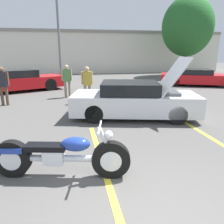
{
  "coord_description": "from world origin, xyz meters",
  "views": [
    {
      "loc": [
        -0.98,
        -1.94,
        2.23
      ],
      "look_at": [
        0.01,
        3.15,
        0.8
      ],
      "focal_mm": 35.0,
      "sensor_mm": 36.0,
      "label": 1
    }
  ],
  "objects_px": {
    "spectator_near_motorcycle": "(67,78)",
    "parked_car_left_row": "(20,81)",
    "tree_background": "(187,27)",
    "motorcycle": "(61,156)",
    "show_car_hood_open": "(135,100)",
    "parked_car_right_row": "(196,77)",
    "light_pole": "(59,23)",
    "spectator_midground": "(87,82)",
    "spectator_far_lot": "(3,83)"
  },
  "relations": [
    {
      "from": "show_car_hood_open",
      "to": "spectator_near_motorcycle",
      "type": "bearing_deg",
      "value": 134.1
    },
    {
      "from": "motorcycle",
      "to": "spectator_far_lot",
      "type": "bearing_deg",
      "value": 124.57
    },
    {
      "from": "parked_car_right_row",
      "to": "spectator_midground",
      "type": "distance_m",
      "value": 8.73
    },
    {
      "from": "show_car_hood_open",
      "to": "parked_car_right_row",
      "type": "relative_size",
      "value": 0.89
    },
    {
      "from": "motorcycle",
      "to": "spectator_far_lot",
      "type": "distance_m",
      "value": 6.73
    },
    {
      "from": "light_pole",
      "to": "tree_background",
      "type": "relative_size",
      "value": 1.08
    },
    {
      "from": "tree_background",
      "to": "spectator_midground",
      "type": "distance_m",
      "value": 14.32
    },
    {
      "from": "parked_car_left_row",
      "to": "parked_car_right_row",
      "type": "xyz_separation_m",
      "value": [
        11.4,
        0.18,
        -0.07
      ]
    },
    {
      "from": "spectator_near_motorcycle",
      "to": "spectator_midground",
      "type": "height_order",
      "value": "spectator_near_motorcycle"
    },
    {
      "from": "motorcycle",
      "to": "parked_car_right_row",
      "type": "distance_m",
      "value": 13.29
    },
    {
      "from": "motorcycle",
      "to": "parked_car_right_row",
      "type": "height_order",
      "value": "parked_car_right_row"
    },
    {
      "from": "motorcycle",
      "to": "spectator_midground",
      "type": "xyz_separation_m",
      "value": [
        0.99,
        6.05,
        0.54
      ]
    },
    {
      "from": "show_car_hood_open",
      "to": "spectator_midground",
      "type": "height_order",
      "value": "show_car_hood_open"
    },
    {
      "from": "light_pole",
      "to": "spectator_far_lot",
      "type": "height_order",
      "value": "light_pole"
    },
    {
      "from": "tree_background",
      "to": "parked_car_left_row",
      "type": "distance_m",
      "value": 15.31
    },
    {
      "from": "spectator_near_motorcycle",
      "to": "parked_car_left_row",
      "type": "bearing_deg",
      "value": 139.28
    },
    {
      "from": "tree_background",
      "to": "spectator_near_motorcycle",
      "type": "height_order",
      "value": "tree_background"
    },
    {
      "from": "motorcycle",
      "to": "parked_car_left_row",
      "type": "height_order",
      "value": "parked_car_left_row"
    },
    {
      "from": "light_pole",
      "to": "parked_car_right_row",
      "type": "distance_m",
      "value": 10.33
    },
    {
      "from": "tree_background",
      "to": "spectator_near_motorcycle",
      "type": "bearing_deg",
      "value": -142.82
    },
    {
      "from": "show_car_hood_open",
      "to": "light_pole",
      "type": "bearing_deg",
      "value": 119.24
    },
    {
      "from": "show_car_hood_open",
      "to": "parked_car_left_row",
      "type": "xyz_separation_m",
      "value": [
        -5.06,
        6.34,
        -0.0
      ]
    },
    {
      "from": "tree_background",
      "to": "parked_car_right_row",
      "type": "distance_m",
      "value": 7.27
    },
    {
      "from": "tree_background",
      "to": "motorcycle",
      "type": "relative_size",
      "value": 2.85
    },
    {
      "from": "motorcycle",
      "to": "parked_car_left_row",
      "type": "relative_size",
      "value": 0.49
    },
    {
      "from": "spectator_near_motorcycle",
      "to": "spectator_far_lot",
      "type": "relative_size",
      "value": 0.99
    },
    {
      "from": "parked_car_left_row",
      "to": "spectator_near_motorcycle",
      "type": "height_order",
      "value": "spectator_near_motorcycle"
    },
    {
      "from": "tree_background",
      "to": "motorcycle",
      "type": "bearing_deg",
      "value": -124.93
    },
    {
      "from": "show_car_hood_open",
      "to": "tree_background",
      "type": "bearing_deg",
      "value": 68.83
    },
    {
      "from": "tree_background",
      "to": "parked_car_right_row",
      "type": "height_order",
      "value": "tree_background"
    },
    {
      "from": "light_pole",
      "to": "spectator_near_motorcycle",
      "type": "xyz_separation_m",
      "value": [
        0.39,
        -5.84,
        -3.24
      ]
    },
    {
      "from": "motorcycle",
      "to": "spectator_midground",
      "type": "height_order",
      "value": "spectator_midground"
    },
    {
      "from": "tree_background",
      "to": "spectator_far_lot",
      "type": "distance_m",
      "value": 16.89
    },
    {
      "from": "light_pole",
      "to": "motorcycle",
      "type": "relative_size",
      "value": 3.08
    },
    {
      "from": "motorcycle",
      "to": "spectator_midground",
      "type": "distance_m",
      "value": 6.16
    },
    {
      "from": "motorcycle",
      "to": "spectator_far_lot",
      "type": "relative_size",
      "value": 1.51
    },
    {
      "from": "show_car_hood_open",
      "to": "spectator_near_motorcycle",
      "type": "xyz_separation_m",
      "value": [
        -2.34,
        3.99,
        0.35
      ]
    },
    {
      "from": "parked_car_right_row",
      "to": "spectator_midground",
      "type": "bearing_deg",
      "value": -130.33
    },
    {
      "from": "light_pole",
      "to": "spectator_midground",
      "type": "height_order",
      "value": "light_pole"
    },
    {
      "from": "parked_car_left_row",
      "to": "spectator_near_motorcycle",
      "type": "bearing_deg",
      "value": -64.49
    },
    {
      "from": "show_car_hood_open",
      "to": "parked_car_left_row",
      "type": "relative_size",
      "value": 0.9
    },
    {
      "from": "tree_background",
      "to": "parked_car_right_row",
      "type": "bearing_deg",
      "value": -110.98
    },
    {
      "from": "motorcycle",
      "to": "show_car_hood_open",
      "type": "bearing_deg",
      "value": 67.04
    },
    {
      "from": "light_pole",
      "to": "spectator_midground",
      "type": "distance_m",
      "value": 8.04
    },
    {
      "from": "show_car_hood_open",
      "to": "parked_car_right_row",
      "type": "height_order",
      "value": "show_car_hood_open"
    },
    {
      "from": "tree_background",
      "to": "spectator_midground",
      "type": "height_order",
      "value": "tree_background"
    },
    {
      "from": "motorcycle",
      "to": "spectator_midground",
      "type": "relative_size",
      "value": 1.54
    },
    {
      "from": "parked_car_left_row",
      "to": "spectator_far_lot",
      "type": "xyz_separation_m",
      "value": [
        0.07,
        -3.6,
        0.37
      ]
    },
    {
      "from": "spectator_near_motorcycle",
      "to": "tree_background",
      "type": "bearing_deg",
      "value": 37.18
    },
    {
      "from": "light_pole",
      "to": "tree_background",
      "type": "xyz_separation_m",
      "value": [
        11.26,
        2.41,
        0.23
      ]
    }
  ]
}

